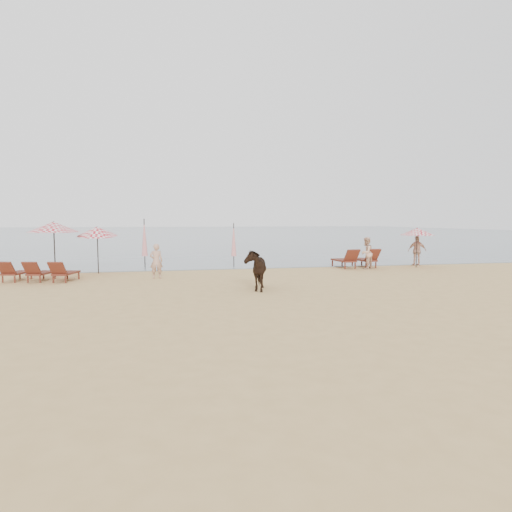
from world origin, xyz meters
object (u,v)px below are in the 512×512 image
Objects in this scene: lounger_cluster_left at (39,272)px; umbrella_open_left_a at (54,227)px; umbrella_open_right at (417,232)px; umbrella_closed_left at (144,238)px; beachgoer_left at (156,261)px; umbrella_open_left_b at (97,231)px; lounger_cluster_right at (356,259)px; beachgoer_right_a at (366,253)px; cow at (255,269)px; umbrella_closed_right at (234,240)px; beachgoer_right_b at (417,251)px.

umbrella_open_left_a is (0.26, 1.57, 1.81)m from lounger_cluster_left.
umbrella_closed_left is at bearing 146.51° from umbrella_open_right.
beachgoer_left is at bearing -38.78° from umbrella_open_left_a.
beachgoer_left is (0.70, -4.26, -0.85)m from umbrella_closed_left.
umbrella_open_left_b is at bearing 63.93° from lounger_cluster_left.
lounger_cluster_right is 0.82× the size of umbrella_closed_left.
beachgoer_right_a reaches higher than beachgoer_left.
lounger_cluster_left is 1.16× the size of umbrella_closed_left.
lounger_cluster_right is at bearing 51.62° from cow.
umbrella_open_right is 9.83m from umbrella_closed_right.
umbrella_open_left_b is 0.97× the size of umbrella_closed_right.
beachgoer_right_a is at bearing 47.64° from cow.
beachgoer_left reaches higher than lounger_cluster_right.
lounger_cluster_left is 1.27× the size of umbrella_closed_right.
umbrella_open_right is (18.28, 1.67, 1.50)m from lounger_cluster_left.
cow is (-0.41, -7.76, -0.71)m from umbrella_closed_right.
umbrella_open_left_b is 13.41m from beachgoer_right_a.
beachgoer_right_b is (10.05, -1.52, -0.63)m from umbrella_closed_right.
lounger_cluster_left is 1.42× the size of umbrella_open_right.
umbrella_open_left_a is 1.39× the size of cow.
lounger_cluster_left is 1.69× the size of cow.
beachgoer_right_b is (10.46, 6.24, 0.08)m from cow.
umbrella_closed_left reaches higher than lounger_cluster_right.
umbrella_open_left_b is 3.78m from beachgoer_left.
beachgoer_left is (-3.59, 3.88, 0.00)m from cow.
beachgoer_right_a reaches higher than lounger_cluster_left.
beachgoer_right_b is at bearing 40.94° from cow.
umbrella_closed_right is at bearing -0.26° from umbrella_open_left_b.
umbrella_open_left_a is 1.50× the size of beachgoer_right_a.
umbrella_open_left_a reaches higher than beachgoer_left.
beachgoer_right_b is (3.76, 0.31, 0.35)m from lounger_cluster_right.
cow is (8.31, -3.82, 0.34)m from lounger_cluster_left.
lounger_cluster_left is 2.41m from umbrella_open_left_a.
umbrella_open_left_a reaches higher than umbrella_open_right.
beachgoer_right_a is 0.99× the size of beachgoer_right_b.
cow is at bearing 129.72° from beachgoer_left.
lounger_cluster_left is at bearing 162.26° from umbrella_open_right.
umbrella_closed_right is at bearing 143.67° from umbrella_open_right.
umbrella_open_left_a is at bearing -169.26° from umbrella_open_left_b.
beachgoer_right_b is (3.47, 0.87, 0.01)m from beachgoer_right_a.
lounger_cluster_right is 3.58m from umbrella_open_right.
umbrella_open_right is (16.30, -0.67, -0.08)m from umbrella_open_left_b.
cow is at bearing -144.28° from lounger_cluster_right.
beachgoer_right_b is (0.50, 0.75, -1.08)m from umbrella_open_right.
beachgoer_left is 0.92× the size of beachgoer_right_a.
lounger_cluster_right is 1.00× the size of umbrella_open_right.
umbrella_open_left_b is 16.32m from umbrella_open_right.
umbrella_open_left_a is at bearing 176.33° from lounger_cluster_right.
lounger_cluster_right is 8.96m from cow.
umbrella_closed_right reaches higher than lounger_cluster_right.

